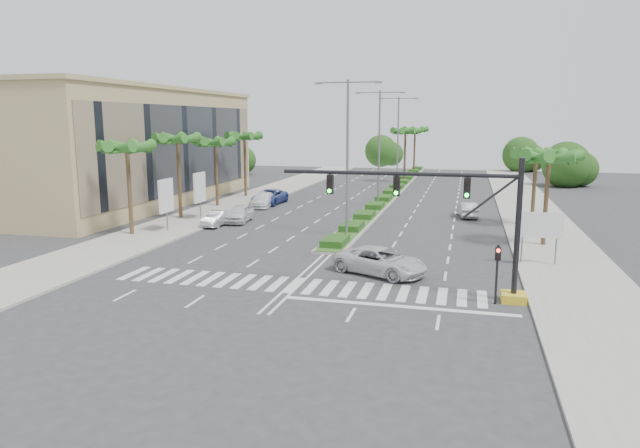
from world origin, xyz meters
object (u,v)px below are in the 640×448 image
(car_parked_d, at_px, (263,200))
(car_parked_c, at_px, (269,197))
(car_right, at_px, (467,210))
(car_parked_a, at_px, (239,213))
(car_parked_b, at_px, (217,219))
(car_crossing, at_px, (380,261))

(car_parked_d, bearing_deg, car_parked_c, 84.43)
(car_right, bearing_deg, car_parked_d, -11.48)
(car_parked_a, xyz_separation_m, car_right, (19.77, 7.87, -0.07))
(car_parked_a, distance_m, car_parked_b, 2.51)
(car_right, bearing_deg, car_parked_b, 18.04)
(car_parked_c, height_order, car_parked_d, car_parked_c)
(car_parked_b, xyz_separation_m, car_parked_c, (0.00, 13.55, 0.14))
(car_parked_c, bearing_deg, car_parked_b, -87.50)
(car_parked_d, distance_m, car_crossing, 28.50)
(car_parked_d, relative_size, car_right, 1.17)
(car_parked_a, relative_size, car_parked_c, 0.81)
(car_parked_a, bearing_deg, car_parked_c, 89.79)
(car_parked_d, distance_m, car_right, 20.97)
(car_parked_c, bearing_deg, car_crossing, -55.48)
(car_parked_d, bearing_deg, car_parked_a, -88.45)
(car_parked_a, distance_m, car_crossing, 20.64)
(car_parked_c, distance_m, car_right, 21.21)
(car_parked_a, bearing_deg, car_parked_b, -123.51)
(car_parked_b, xyz_separation_m, car_parked_d, (0.00, 11.47, 0.09))
(car_parked_a, distance_m, car_parked_c, 11.38)
(car_parked_a, bearing_deg, car_right, 15.66)
(car_parked_d, height_order, car_right, car_parked_d)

